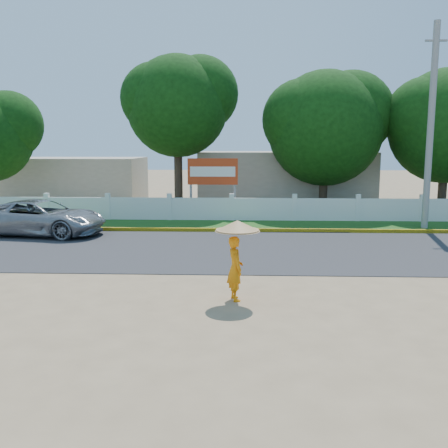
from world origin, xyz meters
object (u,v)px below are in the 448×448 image
at_px(monk_with_parasol, 236,248).
at_px(utility_pole, 431,128).
at_px(billboard, 213,175).
at_px(vehicle, 41,218).

bearing_deg(monk_with_parasol, utility_pole, 52.35).
xyz_separation_m(utility_pole, billboard, (-9.42, 3.09, -2.19)).
distance_m(utility_pole, vehicle, 16.57).
height_order(utility_pole, monk_with_parasol, utility_pole).
relative_size(vehicle, monk_with_parasol, 2.71).
height_order(vehicle, monk_with_parasol, monk_with_parasol).
distance_m(vehicle, billboard, 8.57).
distance_m(utility_pole, monk_with_parasol, 13.51).
xyz_separation_m(monk_with_parasol, billboard, (-1.39, 13.51, 0.90)).
bearing_deg(utility_pole, vehicle, -172.23).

